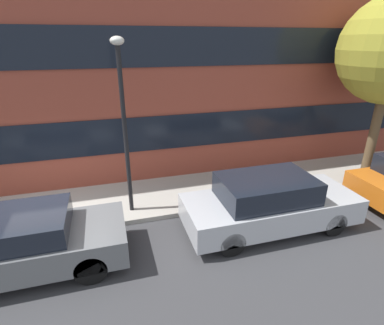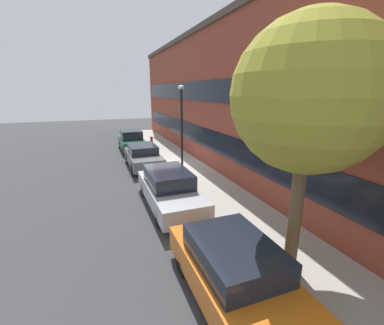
{
  "view_description": "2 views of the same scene",
  "coord_description": "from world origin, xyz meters",
  "views": [
    {
      "loc": [
        1.47,
        -6.75,
        4.44
      ],
      "look_at": [
        3.59,
        0.59,
        1.31
      ],
      "focal_mm": 28.0,
      "sensor_mm": 36.0,
      "label": 1
    },
    {
      "loc": [
        13.9,
        -3.45,
        4.27
      ],
      "look_at": [
        3.97,
        0.29,
        1.29
      ],
      "focal_mm": 24.0,
      "sensor_mm": 36.0,
      "label": 2
    }
  ],
  "objects": [
    {
      "name": "ground_plane",
      "position": [
        0.0,
        0.0,
        0.0
      ],
      "size": [
        56.0,
        56.0,
        0.0
      ],
      "primitive_type": "plane",
      "color": "#38383A"
    },
    {
      "name": "sidewalk_strip",
      "position": [
        0.0,
        1.18,
        0.07
      ],
      "size": [
        28.0,
        2.36,
        0.13
      ],
      "color": "#A8A399",
      "rests_on": "ground_plane"
    },
    {
      "name": "rowhouse_facade",
      "position": [
        0.0,
        2.8,
        3.88
      ],
      "size": [
        28.0,
        1.02,
        7.74
      ],
      "color": "brown",
      "rests_on": "ground_plane"
    },
    {
      "name": "parked_car_grey",
      "position": [
        -0.39,
        -1.05,
        0.66
      ],
      "size": [
        3.9,
        1.67,
        1.3
      ],
      "color": "slate",
      "rests_on": "ground_plane"
    },
    {
      "name": "parked_car_silver",
      "position": [
        5.12,
        -1.05,
        0.69
      ],
      "size": [
        4.34,
        1.67,
        1.4
      ],
      "color": "#B2B5BA",
      "rests_on": "ground_plane"
    },
    {
      "name": "lamp_post",
      "position": [
        1.86,
        0.54,
        2.86
      ],
      "size": [
        0.32,
        0.32,
        4.4
      ],
      "color": "black",
      "rests_on": "sidewalk_strip"
    }
  ]
}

